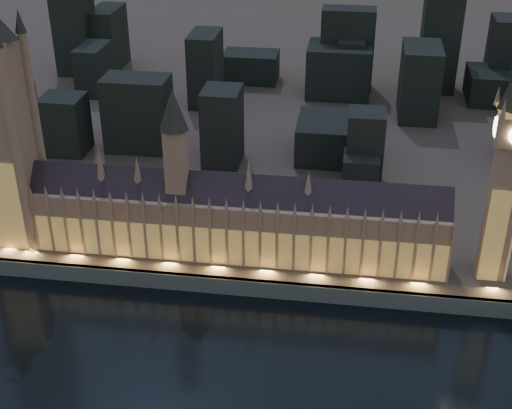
# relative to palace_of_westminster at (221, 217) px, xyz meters

# --- Properties ---
(ground_plane) EXTENTS (2000.00, 2000.00, 0.00)m
(ground_plane) POSITION_rel_palace_of_westminster_xyz_m (12.11, -61.74, -26.37)
(ground_plane) COLOR black
(ground_plane) RESTS_ON ground
(north_bank) EXTENTS (2000.00, 960.00, 8.00)m
(north_bank) POSITION_rel_palace_of_westminster_xyz_m (12.11, 458.26, -22.37)
(north_bank) COLOR #4A432B
(north_bank) RESTS_ON ground
(embankment_wall) EXTENTS (2000.00, 2.50, 8.00)m
(embankment_wall) POSITION_rel_palace_of_westminster_xyz_m (12.11, -20.74, -22.37)
(embankment_wall) COLOR #515757
(embankment_wall) RESTS_ON ground
(palace_of_westminster) EXTENTS (202.00, 21.34, 78.00)m
(palace_of_westminster) POSITION_rel_palace_of_westminster_xyz_m (0.00, 0.00, 0.00)
(palace_of_westminster) COLOR #966C58
(palace_of_westminster) RESTS_ON north_bank
(elizabeth_tower) EXTENTS (18.00, 18.00, 109.13)m
(elizabeth_tower) POSITION_rel_palace_of_westminster_xyz_m (120.11, 0.18, 42.48)
(elizabeth_tower) COLOR #966C58
(elizabeth_tower) RESTS_ON north_bank
(city_backdrop) EXTENTS (456.36, 215.63, 86.83)m
(city_backdrop) POSITION_rel_palace_of_westminster_xyz_m (45.13, 186.30, 4.65)
(city_backdrop) COLOR black
(city_backdrop) RESTS_ON north_bank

